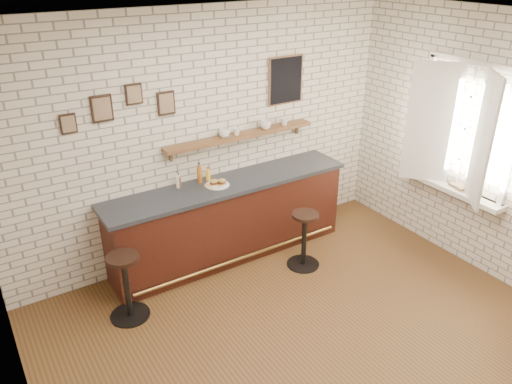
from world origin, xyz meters
The scene contains 21 objects.
ground centered at (0.00, 0.00, 0.00)m, with size 5.00×5.00×0.00m, color brown.
bar_counter centered at (0.09, 1.70, 0.51)m, with size 3.10×0.65×1.01m.
sandwich_plate centered at (-0.06, 1.69, 1.02)m, with size 0.28×0.28×0.01m, color white.
ciabatta_sandwich centered at (-0.05, 1.69, 1.05)m, with size 0.20×0.13×0.06m.
potato_chips centered at (-0.07, 1.69, 1.02)m, with size 0.26×0.17×0.00m.
bitters_bottle_brown centered at (-0.46, 1.88, 1.08)m, with size 0.06×0.06×0.18m.
bitters_bottle_white centered at (-0.47, 1.88, 1.09)m, with size 0.05×0.05×0.20m.
bitters_bottle_amber centered at (-0.19, 1.88, 1.11)m, with size 0.06×0.06×0.25m.
condiment_bottle_yellow centered at (-0.08, 1.88, 1.08)m, with size 0.05×0.05×0.17m.
bar_stool_left centered at (-1.40, 1.23, 0.40)m, with size 0.44×0.44×0.75m.
bar_stool_right centered at (0.73, 1.00, 0.38)m, with size 0.40×0.40×0.72m.
wall_shelf centered at (0.40, 1.90, 1.48)m, with size 2.00×0.18×0.18m.
shelf_cup_a centered at (0.17, 1.90, 1.55)m, with size 0.13×0.13×0.10m, color white.
shelf_cup_b centered at (0.33, 1.90, 1.54)m, with size 0.09×0.09×0.09m, color white.
shelf_cup_c centered at (0.76, 1.90, 1.55)m, with size 0.14×0.14×0.11m, color white.
shelf_cup_d centered at (1.04, 1.90, 1.54)m, with size 0.09×0.09×0.08m, color white.
back_wall_decor centered at (0.23, 1.98, 2.05)m, with size 2.96×0.02×0.56m.
window_sill centered at (2.40, 0.30, 0.90)m, with size 0.20×1.35×0.06m.
casement_window centered at (2.36, 0.30, 1.65)m, with size 0.40×1.30×1.56m.
book_lower centered at (2.38, 0.26, 0.94)m, with size 0.15×0.20×0.02m, color tan.
book_upper centered at (2.38, 0.24, 0.96)m, with size 0.16×0.21×0.02m, color tan.
Camera 1 is at (-2.52, -3.04, 3.50)m, focal length 35.00 mm.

